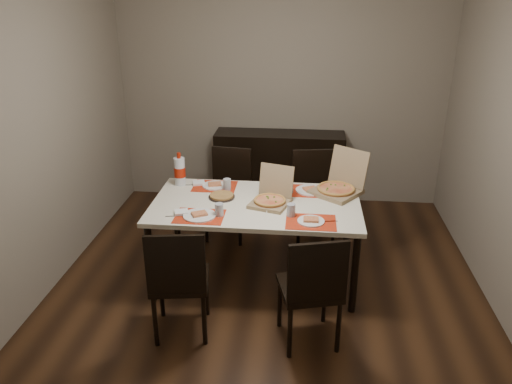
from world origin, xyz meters
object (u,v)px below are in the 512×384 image
chair_near_right (312,287)px  chair_far_left (229,189)px  sideboard (279,170)px  dining_table (256,210)px  pizza_box_center (271,198)px  soda_bottle (180,171)px  chair_far_right (313,192)px  chair_near_left (179,278)px  dip_bowl (272,193)px

chair_near_right → chair_far_left: size_ratio=1.00×
sideboard → dining_table: size_ratio=0.83×
chair_near_right → pizza_box_center: pizza_box_center is taller
soda_bottle → chair_far_left: bearing=52.8°
chair_far_right → pizza_box_center: (-0.38, -0.87, 0.29)m
chair_near_right → pizza_box_center: (-0.36, 0.88, 0.29)m
chair_near_left → chair_far_left: size_ratio=1.00×
chair_far_right → soda_bottle: (-1.26, -0.52, 0.37)m
chair_near_right → dip_bowl: chair_near_right is taller
dining_table → pizza_box_center: size_ratio=4.32×
dip_bowl → chair_near_right: bearing=-71.5°
sideboard → chair_near_right: (0.38, -2.54, 0.06)m
sideboard → pizza_box_center: (0.02, -1.65, 0.35)m
chair_far_right → chair_near_left: bearing=-119.6°
sideboard → chair_far_left: size_ratio=1.61×
pizza_box_center → chair_far_left: bearing=120.3°
sideboard → pizza_box_center: size_ratio=3.60×
chair_far_right → soda_bottle: 1.41m
chair_near_left → sideboard: bearing=76.7°
dip_bowl → soda_bottle: soda_bottle is taller
sideboard → dip_bowl: bearing=-89.3°
dining_table → dip_bowl: size_ratio=16.09×
chair_far_right → dip_bowl: chair_far_right is taller
sideboard → chair_near_right: 2.56m
chair_far_left → pizza_box_center: (0.50, -0.86, 0.29)m
chair_near_left → dip_bowl: bearing=60.3°
chair_far_left → chair_far_right: size_ratio=1.00×
dip_bowl → chair_near_left: bearing=-119.7°
chair_near_left → chair_far_right: size_ratio=1.00×
soda_bottle → chair_near_right: bearing=-44.8°
pizza_box_center → chair_near_left: bearing=-125.1°
pizza_box_center → chair_far_right: bearing=66.6°
dip_bowl → chair_far_right: bearing=60.5°
dining_table → chair_far_left: (-0.37, 0.85, -0.17)m
chair_near_left → pizza_box_center: 1.11m
sideboard → soda_bottle: bearing=-123.6°
dip_bowl → soda_bottle: (-0.88, 0.15, 0.12)m
chair_far_right → soda_bottle: soda_bottle is taller
soda_bottle → dining_table: bearing=-24.7°
chair_near_right → soda_bottle: bearing=135.2°
dining_table → chair_near_left: bearing=-118.7°
dining_table → chair_far_left: bearing=113.5°
chair_near_left → pizza_box_center: (0.61, 0.87, 0.29)m
sideboard → chair_far_right: size_ratio=1.61×
dip_bowl → soda_bottle: size_ratio=0.36×
sideboard → chair_far_left: bearing=-121.2°
sideboard → dip_bowl: 1.49m
chair_near_left → chair_far_left: 1.73m
sideboard → pizza_box_center: 1.69m
dining_table → soda_bottle: soda_bottle is taller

